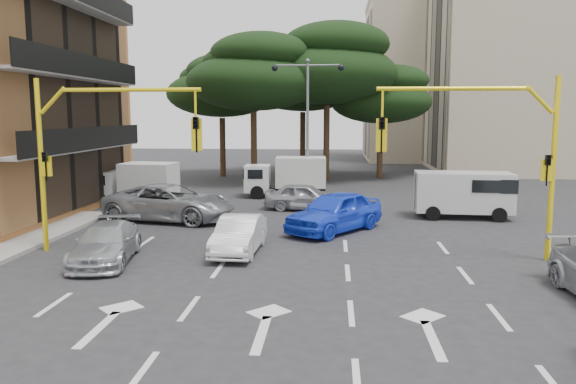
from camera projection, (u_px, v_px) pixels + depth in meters
name	position (u px, v px, depth m)	size (l,w,h in m)	color
ground	(282.00, 271.00, 17.24)	(120.00, 120.00, 0.00)	#28282B
median_strip	(307.00, 195.00, 33.02)	(1.40, 6.00, 0.15)	gray
apartment_beige_near	(560.00, 58.00, 45.92)	(20.20, 12.15, 18.70)	#BCA68D
apartment_beige_far	(444.00, 79.00, 58.47)	(16.20, 12.15, 16.70)	#BCA68D
pine_left_near	(254.00, 72.00, 38.18)	(9.15, 9.15, 10.23)	#382616
pine_center	(328.00, 64.00, 39.65)	(9.98, 9.98, 11.16)	#382616
pine_left_far	(222.00, 86.00, 42.46)	(8.32, 8.32, 9.30)	#382616
pine_right	(382.00, 95.00, 41.59)	(7.49, 7.49, 8.37)	#382616
pine_back	(304.00, 78.00, 44.84)	(9.15, 9.15, 10.23)	#382616
signal_mast_right	(497.00, 142.00, 18.11)	(5.79, 0.37, 6.00)	yellow
signal_mast_left	(90.00, 141.00, 19.21)	(5.79, 0.37, 6.00)	yellow
street_lamp_center	(308.00, 103.00, 32.28)	(4.16, 0.36, 7.77)	slate
car_white_hatch	(239.00, 235.00, 19.44)	(1.35, 3.88, 1.28)	silver
car_blue_compact	(335.00, 212.00, 22.94)	(1.95, 4.84, 1.65)	blue
car_silver_wagon	(106.00, 243.00, 18.26)	(1.74, 4.27, 1.24)	#ABAEB3
car_silver_cross_a	(170.00, 203.00, 25.34)	(2.73, 5.92, 1.64)	#999CA1
car_silver_cross_b	(305.00, 197.00, 28.07)	(1.62, 4.02, 1.37)	#A7A9B0
van_white	(463.00, 195.00, 26.00)	(1.96, 4.34, 2.17)	silver
box_truck_a	(135.00, 184.00, 29.79)	(1.91, 4.55, 2.24)	white
box_truck_b	(286.00, 177.00, 32.47)	(1.99, 4.74, 2.33)	silver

